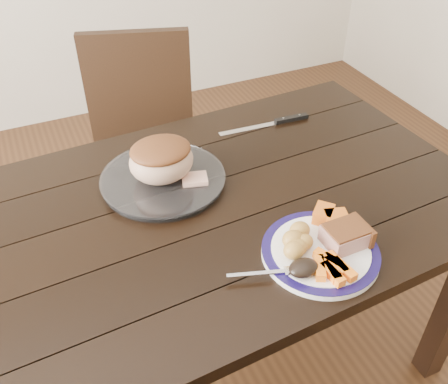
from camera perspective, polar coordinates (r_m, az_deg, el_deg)
name	(u,v)px	position (r m, az deg, el deg)	size (l,w,h in m)	color
ground	(202,367)	(1.91, -2.59, -19.39)	(4.00, 4.00, 0.00)	#472B16
dining_table	(195,235)	(1.39, -3.35, -4.97)	(1.65, 0.99, 0.75)	black
chair_far	(143,140)	(2.05, -9.24, 5.87)	(0.53, 0.53, 0.93)	black
dinner_plate	(320,253)	(1.23, 10.93, -6.83)	(0.28, 0.28, 0.02)	white
plate_rim	(321,250)	(1.22, 10.98, -6.55)	(0.28, 0.28, 0.02)	#130C3D
serving_platter	(163,180)	(1.43, -6.96, 1.33)	(0.34, 0.34, 0.02)	white
pork_slice	(345,236)	(1.23, 13.70, -4.92)	(0.10, 0.08, 0.04)	tan
roasted_potatoes	(297,241)	(1.19, 8.36, -5.61)	(0.10, 0.10, 0.04)	gold
carrot_batons	(332,267)	(1.17, 12.22, -8.40)	(0.09, 0.11, 0.02)	orange
pumpkin_wedges	(330,217)	(1.28, 11.97, -2.79)	(0.09, 0.09, 0.04)	orange
dark_mushroom	(304,268)	(1.14, 9.08, -8.56)	(0.07, 0.05, 0.03)	black
fork	(272,273)	(1.15, 5.46, -9.17)	(0.17, 0.07, 0.00)	silver
roast_joint	(161,161)	(1.39, -7.17, 3.53)	(0.18, 0.16, 0.12)	tan
cut_slice	(195,180)	(1.39, -3.37, 1.41)	(0.07, 0.06, 0.02)	tan
carving_knife	(281,121)	(1.70, 6.50, 8.06)	(0.32, 0.04, 0.01)	silver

